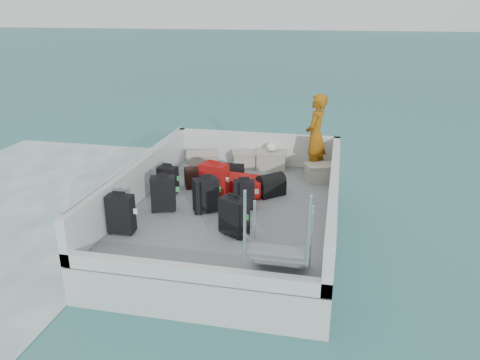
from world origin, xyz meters
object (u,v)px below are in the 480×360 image
Objects in this scene: suitcase_1 at (163,194)px; suitcase_4 at (206,195)px; crate_2 at (272,161)px; crate_3 at (320,173)px; suitcase_2 at (168,180)px; suitcase_0 at (121,215)px; suitcase_8 at (244,185)px; suitcase_6 at (234,217)px; passenger at (316,136)px; suitcase_7 at (244,195)px; suitcase_5 at (214,181)px; crate_1 at (246,160)px; crate_0 at (203,163)px.

suitcase_4 is at bearing -9.54° from suitcase_1.
crate_3 is at bearing -27.84° from crate_2.
suitcase_2 is at bearing -133.07° from crate_2.
suitcase_8 is (1.51, 2.01, -0.16)m from suitcase_0.
crate_2 is at bearing 116.68° from suitcase_6.
suitcase_2 is at bearing 110.89° from suitcase_4.
suitcase_7 is at bearing -14.33° from passenger.
suitcase_5 reaches higher than crate_2.
suitcase_7 is at bearing 121.56° from suitcase_6.
crate_1 is at bearing -83.59° from passenger.
crate_1 is 1.72m from crate_3.
crate_1 is at bearing 68.62° from suitcase_0.
suitcase_8 is at bearing 87.88° from suitcase_7.
suitcase_2 is 0.86× the size of crate_2.
suitcase_7 reaches higher than crate_3.
suitcase_6 is 1.13× the size of crate_1.
suitcase_7 is 0.84× the size of crate_2.
suitcase_7 is at bearing 36.76° from suitcase_0.
suitcase_2 is 1.42m from suitcase_8.
suitcase_8 is at bearing -43.06° from crate_0.
suitcase_2 is 2.47m from crate_2.
suitcase_8 is (0.46, 0.97, -0.15)m from suitcase_4.
suitcase_2 is 0.91m from suitcase_5.
passenger is (1.08, 1.98, 0.59)m from suitcase_7.
suitcase_4 is at bearing -22.58° from passenger.
crate_1 is (0.92, 2.56, -0.15)m from suitcase_1.
crate_3 is (2.46, -0.08, -0.03)m from crate_0.
passenger reaches higher than crate_3.
suitcase_1 is at bearing -175.93° from suitcase_6.
passenger is at bearing 26.25° from suitcase_1.
suitcase_5 is at bearing 3.84° from suitcase_2.
suitcase_8 is at bearing 31.39° from suitcase_4.
suitcase_5 is at bearing 56.30° from suitcase_0.
suitcase_6 is 2.90m from crate_3.
passenger is at bearing 99.64° from suitcase_6.
suitcase_6 is 3.22m from crate_1.
suitcase_7 is at bearing -126.71° from crate_3.
crate_0 is at bearing 129.61° from suitcase_5.
suitcase_6 reaches higher than crate_2.
suitcase_2 is 3.10m from passenger.
suitcase_5 reaches higher than suitcase_6.
crate_2 is (1.48, 2.59, -0.13)m from suitcase_1.
suitcase_1 is 2.11m from crate_0.
suitcase_6 is 1.10× the size of crate_3.
suitcase_0 reaches higher than crate_2.
crate_3 is at bearing 44.05° from suitcase_0.
passenger reaches higher than suitcase_7.
crate_0 reaches higher than suitcase_8.
suitcase_7 reaches higher than crate_1.
suitcase_6 is at bearing -166.16° from suitcase_8.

